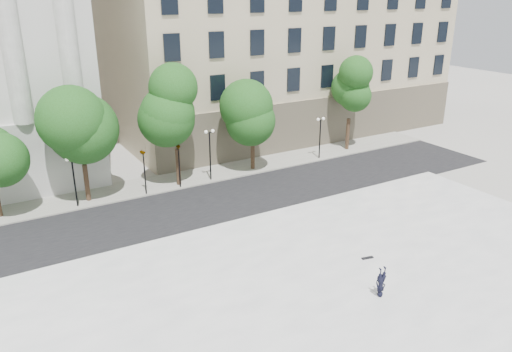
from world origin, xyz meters
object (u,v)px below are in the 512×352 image
object	(u,v)px
traffic_light_east	(178,145)
skateboard	(367,258)
traffic_light_west	(143,151)
person_lying	(380,292)

from	to	relation	value
traffic_light_east	skateboard	size ratio (longest dim) A/B	5.81
traffic_light_west	traffic_light_east	bearing A→B (deg)	0.00
traffic_light_west	person_lying	bearing A→B (deg)	-74.73
traffic_light_west	skateboard	bearing A→B (deg)	-65.83
traffic_light_west	skateboard	distance (m)	18.65
traffic_light_east	person_lying	distance (m)	20.34
person_lying	traffic_light_east	bearing A→B (deg)	102.36
traffic_light_west	person_lying	distance (m)	20.90
traffic_light_east	person_lying	world-z (taller)	traffic_light_east
person_lying	skateboard	size ratio (longest dim) A/B	2.31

